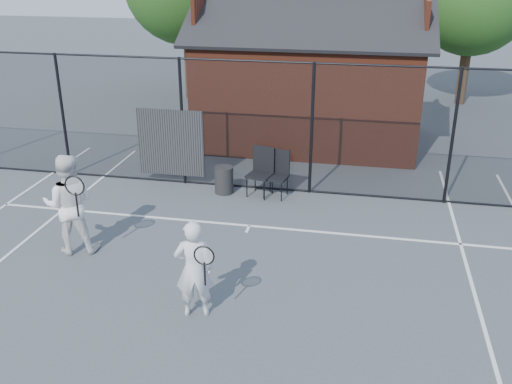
% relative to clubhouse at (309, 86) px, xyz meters
% --- Properties ---
extents(ground, '(80.00, 80.00, 0.00)m').
position_rel_clubhouse_xyz_m(ground, '(-0.50, -9.00, -1.61)').
color(ground, '#454A4F').
rests_on(ground, ground).
extents(court_lines, '(11.02, 18.00, 0.01)m').
position_rel_clubhouse_xyz_m(court_lines, '(-0.50, -10.32, -1.60)').
color(court_lines, white).
rests_on(court_lines, ground).
extents(fence, '(22.04, 3.00, 3.00)m').
position_rel_clubhouse_xyz_m(fence, '(-0.80, -4.00, -0.16)').
color(fence, black).
rests_on(fence, ground).
extents(clubhouse, '(6.50, 4.36, 4.19)m').
position_rel_clubhouse_xyz_m(clubhouse, '(0.00, 0.00, 0.00)').
color(clubhouse, maroon).
rests_on(clubhouse, ground).
extents(player_front, '(0.74, 0.59, 1.58)m').
position_rel_clubhouse_xyz_m(player_front, '(-0.68, -9.15, -0.82)').
color(player_front, silver).
rests_on(player_front, ground).
extents(player_back, '(1.11, 0.96, 1.88)m').
position_rel_clubhouse_xyz_m(player_back, '(-3.48, -7.63, -0.66)').
color(player_back, white).
rests_on(player_back, ground).
extents(chair_left, '(0.64, 0.65, 1.08)m').
position_rel_clubhouse_xyz_m(chair_left, '(-0.60, -4.40, -1.06)').
color(chair_left, black).
rests_on(chair_left, ground).
extents(chair_right, '(0.58, 0.60, 1.04)m').
position_rel_clubhouse_xyz_m(chair_right, '(-0.23, -4.40, -1.09)').
color(chair_right, black).
rests_on(chair_right, ground).
extents(waste_bin, '(0.45, 0.45, 0.63)m').
position_rel_clubhouse_xyz_m(waste_bin, '(-1.43, -4.40, -1.29)').
color(waste_bin, '#252525').
rests_on(waste_bin, ground).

